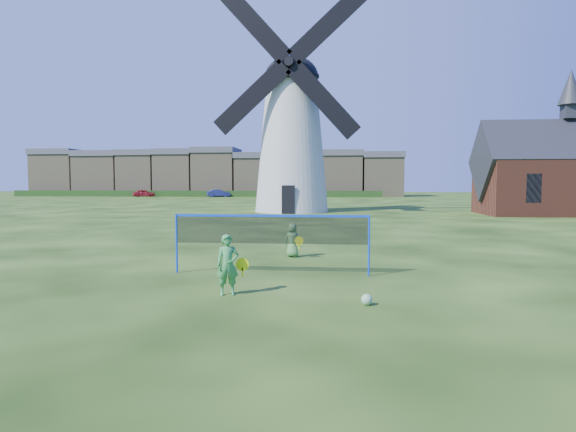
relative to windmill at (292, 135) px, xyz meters
The scene contains 11 objects.
ground 27.65m from the windmill, 85.66° to the right, with size 220.00×220.00×0.00m, color black.
windmill is the anchor object (origin of this frame).
chapel 20.65m from the windmill, ahead, with size 12.42×6.02×10.50m.
badminton_net 27.14m from the windmill, 86.09° to the right, with size 5.05×0.05×1.55m.
player_girl 29.52m from the windmill, 87.60° to the right, with size 0.69×0.44×1.29m.
player_boy 24.42m from the windmill, 84.86° to the right, with size 0.65×0.46×1.08m.
play_ball 30.45m from the windmill, 82.15° to the right, with size 0.22×0.22×0.22m, color green.
terraced_houses 48.71m from the windmill, 111.97° to the left, with size 65.00×8.40×8.35m.
hedge 44.29m from the windmill, 117.03° to the left, with size 62.00×0.80×1.00m, color #193814.
car_left 46.58m from the windmill, 126.36° to the left, with size 1.41×3.51×1.20m, color maroon.
car_right 41.54m from the windmill, 111.83° to the left, with size 1.30×3.74×1.23m, color navy.
Camera 1 is at (1.40, -12.00, 2.38)m, focal length 30.17 mm.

